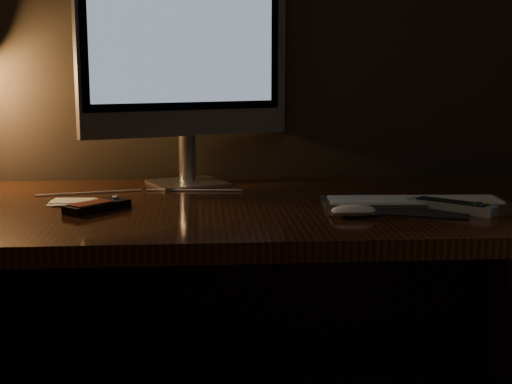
{
  "coord_description": "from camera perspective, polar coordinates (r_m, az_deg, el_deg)",
  "views": [
    {
      "loc": [
        -0.09,
        0.25,
        1.06
      ],
      "look_at": [
        0.03,
        1.73,
        0.8
      ],
      "focal_mm": 50.0,
      "sensor_mm": 36.0,
      "label": 1
    }
  ],
  "objects": [
    {
      "name": "tv_remote",
      "position": [
        1.61,
        15.37,
        -1.08
      ],
      "size": [
        0.17,
        0.17,
        0.02
      ],
      "rotation": [
        0.0,
        0.0,
        -0.75
      ],
      "color": "#999C9F",
      "rests_on": "desk"
    },
    {
      "name": "desk",
      "position": [
        1.74,
        -1.41,
        -4.64
      ],
      "size": [
        1.6,
        0.75,
        0.75
      ],
      "color": "#34180B",
      "rests_on": "ground"
    },
    {
      "name": "keyboard",
      "position": [
        1.66,
        12.52,
        -0.76
      ],
      "size": [
        0.42,
        0.14,
        0.02
      ],
      "primitive_type": "cube",
      "rotation": [
        0.0,
        0.0,
        -0.05
      ],
      "color": "silver",
      "rests_on": "desk"
    },
    {
      "name": "mouse",
      "position": [
        1.51,
        7.8,
        -1.62
      ],
      "size": [
        0.1,
        0.05,
        0.02
      ],
      "primitive_type": "ellipsoid",
      "rotation": [
        0.0,
        0.0,
        0.03
      ],
      "color": "white",
      "rests_on": "desk"
    },
    {
      "name": "monitor",
      "position": [
        1.88,
        -5.67,
        11.26
      ],
      "size": [
        0.54,
        0.25,
        0.6
      ],
      "rotation": [
        0.0,
        0.0,
        0.39
      ],
      "color": "silver",
      "rests_on": "desk"
    },
    {
      "name": "mousepad",
      "position": [
        1.64,
        11.73,
        -1.08
      ],
      "size": [
        0.35,
        0.32,
        0.0
      ],
      "primitive_type": "cube",
      "rotation": [
        0.0,
        0.0,
        -0.37
      ],
      "color": "black",
      "rests_on": "desk"
    },
    {
      "name": "papers",
      "position": [
        1.7,
        -14.38,
        -0.77
      ],
      "size": [
        0.12,
        0.08,
        0.01
      ],
      "primitive_type": "cube",
      "rotation": [
        0.0,
        0.0,
        0.03
      ],
      "color": "white",
      "rests_on": "desk"
    },
    {
      "name": "media_remote",
      "position": [
        1.59,
        -12.59,
        -1.1
      ],
      "size": [
        0.14,
        0.14,
        0.03
      ],
      "rotation": [
        0.0,
        0.0,
        0.81
      ],
      "color": "black",
      "rests_on": "desk"
    },
    {
      "name": "cable",
      "position": [
        1.79,
        -9.12,
        -0.02
      ],
      "size": [
        0.5,
        0.02,
        0.0
      ],
      "primitive_type": "cylinder",
      "rotation": [
        0.0,
        1.57,
        0.03
      ],
      "color": "white",
      "rests_on": "desk"
    }
  ]
}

